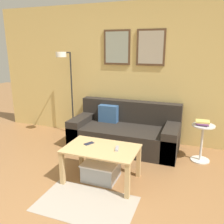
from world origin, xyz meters
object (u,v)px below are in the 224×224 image
at_px(coffee_table, 101,154).
at_px(cell_phone, 89,143).
at_px(storage_bin, 101,170).
at_px(remote_control, 117,148).
at_px(floor_lamp, 66,77).
at_px(side_table, 202,140).
at_px(book_stack, 202,123).
at_px(couch, 125,132).

relative_size(coffee_table, cell_phone, 6.96).
xyz_separation_m(storage_bin, remote_control, (0.23, -0.00, 0.36)).
height_order(floor_lamp, side_table, floor_lamp).
relative_size(floor_lamp, cell_phone, 12.02).
relative_size(floor_lamp, book_stack, 7.95).
bearing_deg(remote_control, floor_lamp, 125.14).
height_order(floor_lamp, cell_phone, floor_lamp).
bearing_deg(coffee_table, couch, 92.08).
xyz_separation_m(floor_lamp, remote_control, (1.46, -1.23, -0.72)).
height_order(floor_lamp, book_stack, floor_lamp).
height_order(remote_control, cell_phone, remote_control).
height_order(coffee_table, floor_lamp, floor_lamp).
distance_m(couch, remote_control, 1.23).
bearing_deg(book_stack, storage_bin, -140.54).
relative_size(couch, storage_bin, 4.01).
distance_m(remote_control, cell_phone, 0.42).
distance_m(book_stack, remote_control, 1.48).
relative_size(storage_bin, remote_control, 3.15).
xyz_separation_m(storage_bin, side_table, (1.29, 1.05, 0.23)).
bearing_deg(side_table, cell_phone, -145.31).
relative_size(coffee_table, remote_control, 6.50).
relative_size(couch, cell_phone, 13.56).
bearing_deg(coffee_table, storage_bin, 118.12).
relative_size(book_stack, cell_phone, 1.51).
bearing_deg(floor_lamp, couch, -2.38).
xyz_separation_m(couch, coffee_table, (0.04, -1.21, 0.12)).
xyz_separation_m(floor_lamp, cell_phone, (1.04, -1.20, -0.73)).
bearing_deg(couch, storage_bin, -88.76).
xyz_separation_m(couch, remote_control, (0.26, -1.18, 0.22)).
height_order(coffee_table, cell_phone, cell_phone).
height_order(couch, storage_bin, couch).
distance_m(floor_lamp, remote_control, 2.05).
relative_size(couch, book_stack, 8.97).
bearing_deg(coffee_table, book_stack, 40.80).
height_order(storage_bin, cell_phone, cell_phone).
height_order(storage_bin, floor_lamp, floor_lamp).
xyz_separation_m(remote_control, cell_phone, (-0.42, 0.04, -0.01)).
bearing_deg(cell_phone, remote_control, 24.37).
xyz_separation_m(coffee_table, side_table, (1.27, 1.09, -0.03)).
bearing_deg(coffee_table, cell_phone, 162.54).
bearing_deg(remote_control, cell_phone, 160.33).
distance_m(couch, storage_bin, 1.19).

